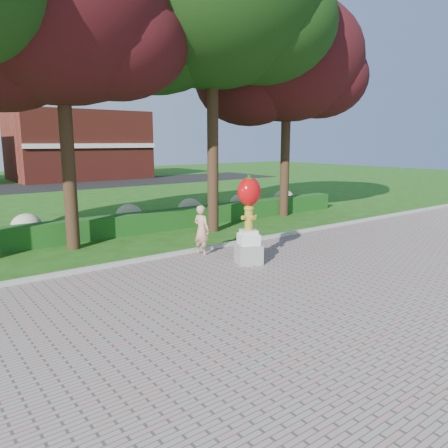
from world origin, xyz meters
The scene contains 12 objects.
ground centered at (0.00, 0.00, 0.00)m, with size 100.00×100.00×0.00m, color #204B12.
walkway centered at (0.00, -4.00, 0.02)m, with size 40.00×14.00×0.04m, color gray.
curb centered at (0.00, 3.00, 0.07)m, with size 40.00×0.18×0.15m, color #ADADA5.
lawn_hedge centered at (0.00, 7.00, 0.40)m, with size 24.00×0.70×0.80m, color #144313.
hydrangea_row centered at (0.57, 8.00, 0.55)m, with size 20.10×1.10×0.99m.
street centered at (0.00, 28.00, 0.01)m, with size 50.00×8.00×0.02m, color black.
building_right centered at (8.00, 34.00, 3.20)m, with size 12.00×8.00×6.40m, color maroon.
tree_mid_left centered at (-2.10, 6.08, 7.30)m, with size 8.25×7.04×10.69m.
tree_mid_right centered at (3.38, 5.60, 8.63)m, with size 9.75×8.32×12.64m.
tree_far_right centered at (8.40, 6.58, 6.97)m, with size 7.88×6.72×10.21m.
hydrant_sculpture centered at (1.49, 0.92, 1.42)m, with size 0.93×0.93×2.61m.
woman centered at (0.96, 2.60, 0.84)m, with size 0.58×0.38×1.59m, color tan.
Camera 1 is at (-6.65, -8.62, 3.60)m, focal length 35.00 mm.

